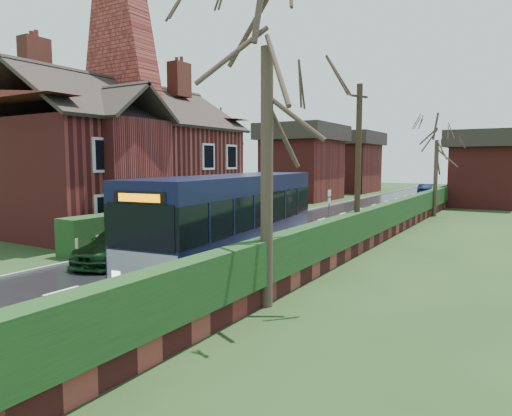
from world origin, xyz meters
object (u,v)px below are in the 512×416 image
Objects in this scene: car_silver at (215,221)px; telegraph_pole at (358,170)px; bus at (232,220)px; car_green at (120,245)px; brick_house at (124,153)px; bus_stop_sign at (329,208)px.

telegraph_pole is (8.17, -1.06, 2.82)m from car_silver.
bus is at bearing -107.88° from telegraph_pole.
telegraph_pole is at bearing 26.09° from car_green.
car_silver reaches higher than car_green.
telegraph_pole reaches higher than car_silver.
bus is 2.47× the size of car_green.
telegraph_pole reaches higher than car_green.
bus is at bearing -57.06° from car_silver.
brick_house is at bearing -159.27° from telegraph_pole.
bus_stop_sign is at bearing 159.53° from telegraph_pole.
car_green is (7.13, -6.97, -3.71)m from brick_house.
bus reaches higher than bus_stop_sign.
car_silver is at bearing 125.05° from bus.
brick_house is at bearing 149.38° from bus.
car_silver is 0.63× the size of telegraph_pole.
brick_house is 12.82m from bus_stop_sign.
bus_stop_sign reaches higher than car_green.
brick_house is 10.64m from car_green.
bus_stop_sign is (1.54, 6.04, 0.03)m from bus.
bus is 1.61× the size of telegraph_pole.
car_silver is at bearing 82.21° from car_green.
bus is 2.55× the size of car_silver.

